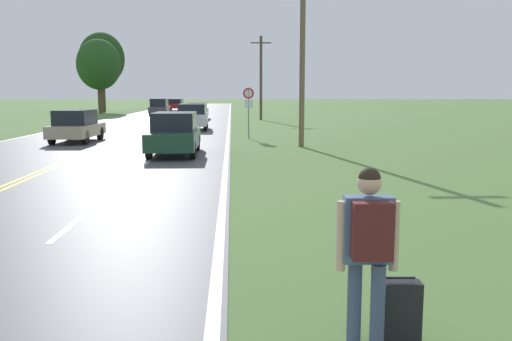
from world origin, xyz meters
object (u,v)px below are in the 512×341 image
(hitchhiker_person, at_px, (369,240))
(suitcase, at_px, (399,311))
(car_red_suv_distant, at_px, (176,104))
(car_maroon_hatchback_horizon, at_px, (166,103))
(tree_behind_sign, at_px, (99,65))
(traffic_sign, at_px, (249,100))
(car_dark_green_sedan_nearest, at_px, (175,133))
(car_silver_suv_mid_far, at_px, (197,110))
(tree_right_cluster, at_px, (102,59))
(car_dark_grey_van_receding, at_px, (159,106))
(car_champagne_sedan_approaching, at_px, (76,126))
(car_white_suv_mid_near, at_px, (193,116))

(hitchhiker_person, distance_m, suitcase, 0.85)
(car_red_suv_distant, relative_size, car_maroon_hatchback_horizon, 1.14)
(suitcase, xyz_separation_m, tree_behind_sign, (-16.99, 59.68, 5.33))
(traffic_sign, xyz_separation_m, car_red_suv_distant, (-8.40, 45.35, -1.16))
(car_dark_green_sedan_nearest, relative_size, car_silver_suv_mid_far, 1.06)
(tree_right_cluster, height_order, car_dark_green_sedan_nearest, tree_right_cluster)
(car_dark_grey_van_receding, xyz_separation_m, car_maroon_hatchback_horizon, (-2.63, 28.39, -0.15))
(hitchhiker_person, xyz_separation_m, car_red_suv_distant, (-8.77, 69.15, -0.19))
(traffic_sign, height_order, car_maroon_hatchback_horizon, traffic_sign)
(traffic_sign, bearing_deg, hitchhiker_person, -89.12)
(car_maroon_hatchback_horizon, bearing_deg, car_champagne_sedan_approaching, -179.40)
(tree_right_cluster, distance_m, car_dark_grey_van_receding, 14.10)
(tree_behind_sign, distance_m, car_red_suv_distant, 13.11)
(hitchhiker_person, height_order, car_dark_grey_van_receding, car_dark_grey_van_receding)
(hitchhiker_person, bearing_deg, suitcase, -66.45)
(tree_right_cluster, distance_m, car_red_suv_distant, 11.21)
(car_dark_green_sedan_nearest, relative_size, car_white_suv_mid_near, 1.12)
(tree_right_cluster, relative_size, car_silver_suv_mid_far, 2.26)
(hitchhiker_person, bearing_deg, tree_right_cluster, 17.60)
(suitcase, height_order, tree_behind_sign, tree_behind_sign)
(tree_right_cluster, height_order, car_maroon_hatchback_horizon, tree_right_cluster)
(tree_right_cluster, bearing_deg, car_maroon_hatchback_horizon, 72.94)
(tree_behind_sign, bearing_deg, tree_right_cluster, 99.12)
(suitcase, height_order, car_white_suv_mid_near, car_white_suv_mid_near)
(car_champagne_sedan_approaching, height_order, car_silver_suv_mid_far, car_champagne_sedan_approaching)
(suitcase, bearing_deg, car_white_suv_mid_near, 10.31)
(suitcase, bearing_deg, car_red_suv_distant, 10.09)
(hitchhiker_person, distance_m, car_maroon_hatchback_horizon, 84.38)
(car_champagne_sedan_approaching, bearing_deg, suitcase, -155.59)
(suitcase, relative_size, traffic_sign, 0.24)
(car_silver_suv_mid_far, height_order, car_dark_grey_van_receding, car_dark_grey_van_receding)
(suitcase, height_order, car_champagne_sedan_approaching, car_champagne_sedan_approaching)
(car_silver_suv_mid_far, distance_m, car_dark_grey_van_receding, 11.31)
(car_white_suv_mid_near, distance_m, car_maroon_hatchback_horizon, 53.46)
(car_white_suv_mid_near, bearing_deg, car_maroon_hatchback_horizon, -172.18)
(suitcase, xyz_separation_m, car_red_suv_distant, (-9.12, 69.02, 0.57))
(traffic_sign, distance_m, car_dark_grey_van_receding, 32.58)
(tree_right_cluster, bearing_deg, car_champagne_sedan_approaching, -78.66)
(tree_behind_sign, bearing_deg, car_dark_grey_van_receding, -31.89)
(car_red_suv_distant, bearing_deg, car_dark_grey_van_receding, 179.42)
(tree_right_cluster, bearing_deg, tree_behind_sign, -80.88)
(suitcase, relative_size, car_maroon_hatchback_horizon, 0.16)
(car_red_suv_distant, bearing_deg, car_maroon_hatchback_horizon, 12.83)
(traffic_sign, height_order, car_champagne_sedan_approaching, traffic_sign)
(car_champagne_sedan_approaching, relative_size, car_silver_suv_mid_far, 0.96)
(suitcase, bearing_deg, car_maroon_hatchback_horizon, 10.84)
(tree_right_cluster, xyz_separation_m, car_maroon_hatchback_horizon, (5.69, 18.53, -5.84))
(hitchhiker_person, height_order, tree_right_cluster, tree_right_cluster)
(suitcase, distance_m, tree_right_cluster, 67.59)
(tree_right_cluster, distance_m, car_champagne_sedan_approaching, 44.28)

